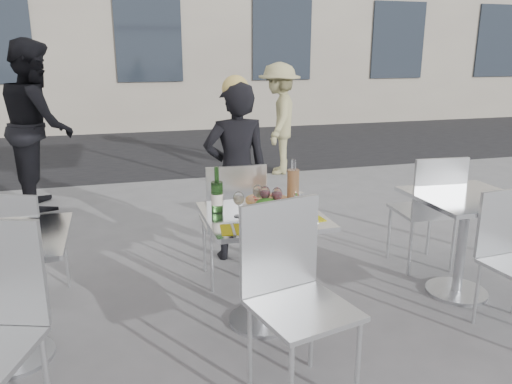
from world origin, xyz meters
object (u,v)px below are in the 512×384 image
object	(u,v)px
woman_diner	(236,173)
side_chair_lfar	(24,238)
pedestrian_b	(279,119)
pedestrian_a	(38,125)
chair_far	(234,214)
carafe	(293,185)
wineglass_red_a	(265,194)
side_table_right	(464,224)
main_table	(263,245)
napkin_left	(237,229)
pizza_far	(267,201)
chair_near	(292,284)
sugar_shaker	(299,201)
wineglass_white_a	(239,199)
side_table_left	(3,273)
side_chair_rfar	(430,204)
wineglass_white_b	(258,192)
pizza_near	(278,218)
napkin_right	(306,218)
salad_plate	(267,206)
wine_bottle	(217,195)
wineglass_red_b	(277,195)

from	to	relation	value
woman_diner	side_chair_lfar	bearing A→B (deg)	14.17
pedestrian_b	pedestrian_a	bearing A→B (deg)	-53.06
chair_far	carafe	bearing A→B (deg)	129.90
wineglass_red_a	side_table_right	bearing A→B (deg)	-2.65
side_table_right	pedestrian_a	xyz separation A→B (m)	(-3.16, 3.19, 0.40)
main_table	napkin_left	world-z (taller)	napkin_left
pizza_far	napkin_left	bearing A→B (deg)	-125.34
chair_near	woman_diner	distance (m)	1.80
woman_diner	wineglass_red_a	xyz separation A→B (m)	(-0.07, -1.05, 0.11)
chair_far	woman_diner	xyz separation A→B (m)	(0.15, 0.52, 0.18)
sugar_shaker	wineglass_red_a	distance (m)	0.23
pizza_far	wineglass_white_a	distance (m)	0.35
side_table_left	side_chair_lfar	size ratio (longest dim) A/B	0.91
side_chair_rfar	wineglass_white_b	distance (m)	1.57
pedestrian_a	pizza_near	distance (m)	3.75
sugar_shaker	wineglass_white_b	distance (m)	0.27
chair_far	pizza_near	bearing A→B (deg)	99.82
chair_far	carafe	xyz separation A→B (m)	(0.31, -0.40, 0.30)
side_chair_lfar	napkin_right	size ratio (longest dim) A/B	4.11
side_table_right	napkin_left	distance (m)	1.75
salad_plate	sugar_shaker	xyz separation A→B (m)	(0.22, 0.01, 0.02)
napkin_left	main_table	bearing A→B (deg)	53.88
side_chair_rfar	pedestrian_a	bearing A→B (deg)	-36.37
side_table_left	wineglass_white_a	bearing A→B (deg)	-0.38
pizza_near	napkin_left	size ratio (longest dim) A/B	1.66
pizza_far	pizza_near	bearing A→B (deg)	-95.85
pizza_far	napkin_right	bearing A→B (deg)	-69.80
side_chair_lfar	salad_plate	bearing A→B (deg)	177.33
wine_bottle	napkin_left	xyz separation A→B (m)	(0.04, -0.33, -0.11)
salad_plate	woman_diner	bearing A→B (deg)	86.46
pizza_far	napkin_right	distance (m)	0.39
chair_near	wineglass_white_a	bearing A→B (deg)	86.14
side_table_left	wineglass_white_b	world-z (taller)	wineglass_white_b
main_table	wineglass_white_b	xyz separation A→B (m)	(0.00, 0.11, 0.32)
side_table_right	wineglass_white_b	world-z (taller)	wineglass_white_b
side_table_left	side_table_right	xyz separation A→B (m)	(3.00, 0.00, 0.00)
carafe	wineglass_red_b	size ratio (longest dim) A/B	1.84
wine_bottle	sugar_shaker	distance (m)	0.53
wineglass_white_b	napkin_right	bearing A→B (deg)	-49.70
wine_bottle	wineglass_white_b	size ratio (longest dim) A/B	1.87
salad_plate	wine_bottle	xyz separation A→B (m)	(-0.30, 0.06, 0.08)
pizza_far	napkin_left	size ratio (longest dim) A/B	1.61
side_table_right	sugar_shaker	distance (m)	1.27
pizza_near	side_chair_lfar	bearing A→B (deg)	151.56
main_table	wineglass_white_b	bearing A→B (deg)	88.98
pizza_near	carafe	bearing A→B (deg)	56.93
pizza_far	sugar_shaker	size ratio (longest dim) A/B	3.05
side_table_left	side_table_right	size ratio (longest dim) A/B	1.00
side_chair_lfar	wineglass_white_b	distance (m)	1.66
pizza_near	napkin_right	size ratio (longest dim) A/B	1.68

